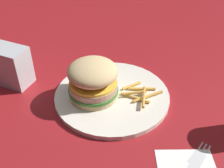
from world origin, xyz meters
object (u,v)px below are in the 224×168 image
Objects in this scene: napkin_dispenser at (11,66)px; sandwich at (93,80)px; fries_pile at (140,93)px; plate at (112,96)px.

sandwich is at bearing 5.87° from napkin_dispenser.
napkin_dispenser is at bearing 91.56° from fries_pile.
plate is 2.78× the size of fries_pile.
sandwich reaches higher than fries_pile.
sandwich is 1.19× the size of fries_pile.
napkin_dispenser is (-0.01, 0.33, 0.03)m from fries_pile.
fries_pile is (0.01, -0.07, 0.01)m from plate.
sandwich reaches higher than plate.
sandwich is 0.12m from fries_pile.
plate is at bearing -69.71° from sandwich.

